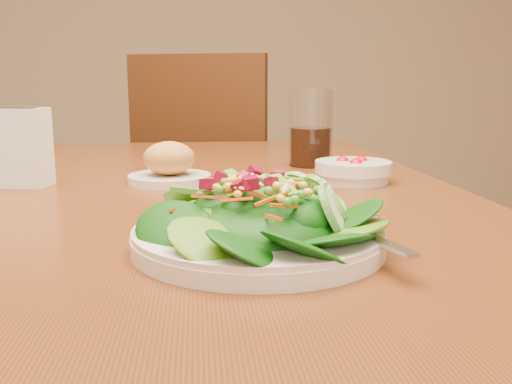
# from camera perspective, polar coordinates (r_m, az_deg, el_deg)

# --- Properties ---
(dining_table) EXTENTS (0.90, 1.40, 0.75)m
(dining_table) POSITION_cam_1_polar(r_m,az_deg,el_deg) (0.96, -7.20, -5.54)
(dining_table) COLOR #5B2D11
(dining_table) RESTS_ON ground_plane
(chair_far) EXTENTS (0.59, 0.59, 1.00)m
(chair_far) POSITION_cam_1_polar(r_m,az_deg,el_deg) (1.95, -4.35, -0.54)
(chair_far) COLOR black
(chair_far) RESTS_ON ground_plane
(salad_plate) EXTENTS (0.27, 0.26, 0.08)m
(salad_plate) POSITION_cam_1_polar(r_m,az_deg,el_deg) (0.59, 1.09, -3.03)
(salad_plate) COLOR silver
(salad_plate) RESTS_ON dining_table
(bread_plate) EXTENTS (0.14, 0.14, 0.07)m
(bread_plate) POSITION_cam_1_polar(r_m,az_deg,el_deg) (0.98, -8.66, 2.59)
(bread_plate) COLOR silver
(bread_plate) RESTS_ON dining_table
(tomato_bowl) EXTENTS (0.13, 0.13, 0.04)m
(tomato_bowl) POSITION_cam_1_polar(r_m,az_deg,el_deg) (0.99, 9.68, 2.10)
(tomato_bowl) COLOR silver
(tomato_bowl) RESTS_ON dining_table
(drinking_glass) EXTENTS (0.09, 0.09, 0.16)m
(drinking_glass) POSITION_cam_1_polar(r_m,az_deg,el_deg) (1.17, 5.49, 5.88)
(drinking_glass) COLOR silver
(drinking_glass) RESTS_ON dining_table
(napkin_holder) EXTENTS (0.11, 0.07, 0.13)m
(napkin_holder) POSITION_cam_1_polar(r_m,az_deg,el_deg) (1.02, -22.77, 4.33)
(napkin_holder) COLOR white
(napkin_holder) RESTS_ON dining_table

